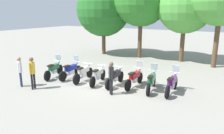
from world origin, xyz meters
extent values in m
plane|color=gray|center=(0.00, 0.00, 0.00)|extent=(80.00, 80.00, 0.00)
cylinder|color=black|center=(-3.85, 0.05, 0.32)|extent=(0.27, 0.64, 0.64)
cylinder|color=black|center=(-3.42, -1.44, 0.32)|extent=(0.27, 0.64, 0.64)
cube|color=silver|center=(-3.85, 0.05, 0.66)|extent=(0.21, 0.38, 0.04)
cube|color=#1E6033|center=(-3.65, -0.64, 0.67)|extent=(0.51, 0.98, 0.30)
cube|color=silver|center=(-3.63, -0.69, 0.40)|extent=(0.32, 0.45, 0.24)
cube|color=black|center=(-3.53, -1.03, 0.86)|extent=(0.35, 0.49, 0.08)
cylinder|color=silver|center=(-3.82, -0.03, 0.64)|extent=(0.11, 0.23, 0.64)
cylinder|color=silver|center=(-3.80, -0.12, 0.97)|extent=(0.61, 0.21, 0.04)
sphere|color=silver|center=(-3.83, 0.00, 0.85)|extent=(0.20, 0.20, 0.16)
cylinder|color=silver|center=(-3.70, -1.03, 0.34)|extent=(0.26, 0.69, 0.07)
cube|color=silver|center=(-3.81, -0.06, 1.17)|extent=(0.38, 0.23, 0.39)
cylinder|color=black|center=(-2.65, 0.50, 0.32)|extent=(0.15, 0.65, 0.64)
cylinder|color=black|center=(-2.53, -1.05, 0.32)|extent=(0.15, 0.65, 0.64)
cube|color=silver|center=(-2.65, 0.50, 0.66)|extent=(0.15, 0.37, 0.04)
cube|color=navy|center=(-2.60, -0.22, 0.67)|extent=(0.33, 0.97, 0.30)
cube|color=silver|center=(-2.59, -0.27, 0.40)|extent=(0.25, 0.42, 0.24)
cube|color=black|center=(-2.57, -0.62, 0.86)|extent=(0.27, 0.46, 0.08)
cylinder|color=silver|center=(-2.65, 0.41, 0.64)|extent=(0.07, 0.23, 0.64)
cylinder|color=silver|center=(-2.64, 0.32, 0.97)|extent=(0.62, 0.08, 0.04)
sphere|color=silver|center=(-2.65, 0.45, 0.85)|extent=(0.17, 0.17, 0.16)
cylinder|color=silver|center=(-2.73, -0.59, 0.34)|extent=(0.12, 0.70, 0.07)
cube|color=silver|center=(-2.64, 0.38, 1.17)|extent=(0.37, 0.16, 0.39)
cylinder|color=black|center=(-1.66, 0.48, 0.32)|extent=(0.19, 0.65, 0.64)
cylinder|color=black|center=(-1.45, -1.06, 0.32)|extent=(0.19, 0.65, 0.64)
cube|color=silver|center=(-1.66, 0.48, 0.66)|extent=(0.17, 0.37, 0.04)
cube|color=silver|center=(-1.56, -0.24, 0.67)|extent=(0.39, 0.98, 0.30)
cube|color=silver|center=(-1.56, -0.29, 0.40)|extent=(0.27, 0.43, 0.24)
cube|color=black|center=(-1.51, -0.64, 0.86)|extent=(0.30, 0.47, 0.08)
cylinder|color=silver|center=(-1.65, 0.39, 0.64)|extent=(0.08, 0.23, 0.64)
cylinder|color=silver|center=(-1.64, 0.30, 0.97)|extent=(0.62, 0.12, 0.04)
sphere|color=silver|center=(-1.66, 0.43, 0.85)|extent=(0.18, 0.18, 0.16)
cylinder|color=silver|center=(-1.67, -0.61, 0.34)|extent=(0.17, 0.70, 0.07)
cylinder|color=black|center=(-0.69, 0.53, 0.32)|extent=(0.24, 0.65, 0.64)
cylinder|color=black|center=(-0.35, -0.98, 0.32)|extent=(0.24, 0.65, 0.64)
cube|color=silver|center=(-0.69, 0.53, 0.66)|extent=(0.19, 0.38, 0.04)
cube|color=silver|center=(-0.53, -0.18, 0.67)|extent=(0.46, 0.98, 0.30)
cube|color=silver|center=(-0.52, -0.23, 0.40)|extent=(0.30, 0.44, 0.24)
cube|color=black|center=(-0.44, -0.57, 0.86)|extent=(0.33, 0.48, 0.08)
cylinder|color=silver|center=(-0.67, 0.44, 0.64)|extent=(0.10, 0.23, 0.64)
cylinder|color=silver|center=(-0.65, 0.35, 0.97)|extent=(0.61, 0.17, 0.04)
sphere|color=silver|center=(-0.68, 0.48, 0.85)|extent=(0.19, 0.19, 0.16)
cylinder|color=silver|center=(-0.61, -0.55, 0.34)|extent=(0.22, 0.70, 0.07)
cylinder|color=black|center=(0.46, 0.74, 0.32)|extent=(0.15, 0.65, 0.64)
cylinder|color=black|center=(0.58, -0.80, 0.32)|extent=(0.15, 0.65, 0.64)
cube|color=silver|center=(0.46, 0.74, 0.66)|extent=(0.15, 0.37, 0.04)
cube|color=black|center=(0.51, 0.02, 0.67)|extent=(0.33, 0.97, 0.30)
cube|color=silver|center=(0.52, -0.03, 0.40)|extent=(0.25, 0.42, 0.24)
cube|color=black|center=(0.55, -0.38, 0.86)|extent=(0.27, 0.46, 0.08)
cylinder|color=silver|center=(0.47, 0.65, 0.64)|extent=(0.07, 0.23, 0.64)
cylinder|color=silver|center=(0.47, 0.56, 0.97)|extent=(0.62, 0.08, 0.04)
sphere|color=silver|center=(0.46, 0.69, 0.85)|extent=(0.17, 0.17, 0.16)
cylinder|color=silver|center=(0.38, -0.34, 0.34)|extent=(0.12, 0.70, 0.07)
cylinder|color=black|center=(1.55, 1.11, 0.32)|extent=(0.11, 0.64, 0.64)
cylinder|color=black|center=(1.57, -0.44, 0.32)|extent=(0.11, 0.64, 0.64)
cube|color=silver|center=(1.55, 1.11, 0.66)|extent=(0.12, 0.36, 0.04)
cube|color=red|center=(1.56, 0.39, 0.67)|extent=(0.27, 0.95, 0.30)
cube|color=silver|center=(1.56, 0.34, 0.40)|extent=(0.22, 0.40, 0.24)
cube|color=black|center=(1.56, -0.01, 0.86)|extent=(0.25, 0.44, 0.08)
cylinder|color=silver|center=(1.55, 1.02, 0.64)|extent=(0.05, 0.23, 0.64)
cylinder|color=silver|center=(1.55, 0.93, 0.97)|extent=(0.62, 0.04, 0.04)
sphere|color=silver|center=(1.55, 1.06, 0.85)|extent=(0.16, 0.16, 0.16)
cylinder|color=silver|center=(1.40, 0.03, 0.34)|extent=(0.08, 0.70, 0.07)
cube|color=silver|center=(1.55, 0.99, 1.17)|extent=(0.36, 0.14, 0.39)
cylinder|color=black|center=(2.45, 1.02, 0.32)|extent=(0.21, 0.65, 0.64)
cylinder|color=black|center=(2.73, -0.51, 0.32)|extent=(0.21, 0.65, 0.64)
cube|color=silver|center=(2.45, 1.02, 0.66)|extent=(0.18, 0.38, 0.04)
cube|color=#1E6033|center=(2.58, 0.31, 0.67)|extent=(0.43, 0.98, 0.30)
cube|color=silver|center=(2.59, 0.26, 0.40)|extent=(0.29, 0.43, 0.24)
cube|color=black|center=(2.66, -0.09, 0.86)|extent=(0.32, 0.48, 0.08)
cylinder|color=silver|center=(2.47, 0.93, 0.64)|extent=(0.09, 0.23, 0.64)
cylinder|color=silver|center=(2.49, 0.84, 0.97)|extent=(0.62, 0.15, 0.04)
sphere|color=silver|center=(2.46, 0.97, 0.85)|extent=(0.19, 0.19, 0.16)
cylinder|color=silver|center=(2.49, -0.07, 0.34)|extent=(0.20, 0.70, 0.07)
cube|color=silver|center=(2.48, 0.90, 1.17)|extent=(0.38, 0.20, 0.39)
cylinder|color=black|center=(3.60, 1.20, 0.32)|extent=(0.12, 0.64, 0.64)
cylinder|color=black|center=(3.66, -0.35, 0.32)|extent=(0.12, 0.64, 0.64)
cube|color=silver|center=(3.60, 1.20, 0.66)|extent=(0.13, 0.36, 0.04)
cube|color=#59196B|center=(3.63, 0.47, 0.67)|extent=(0.29, 0.96, 0.30)
cube|color=silver|center=(3.63, 0.42, 0.40)|extent=(0.23, 0.41, 0.24)
cube|color=black|center=(3.64, 0.07, 0.86)|extent=(0.26, 0.45, 0.08)
cylinder|color=silver|center=(3.61, 1.11, 0.64)|extent=(0.06, 0.23, 0.64)
cylinder|color=silver|center=(3.61, 1.02, 0.97)|extent=(0.62, 0.06, 0.04)
sphere|color=silver|center=(3.61, 1.15, 0.85)|extent=(0.17, 0.17, 0.16)
cylinder|color=silver|center=(3.48, 0.12, 0.34)|extent=(0.09, 0.70, 0.07)
cube|color=silver|center=(3.61, 1.08, 1.17)|extent=(0.36, 0.15, 0.39)
cylinder|color=black|center=(1.00, -1.27, 0.41)|extent=(0.15, 0.15, 0.83)
cylinder|color=black|center=(1.13, -1.38, 0.41)|extent=(0.15, 0.15, 0.83)
cube|color=#262628|center=(1.06, -1.33, 1.13)|extent=(0.30, 0.29, 0.62)
cylinder|color=#262628|center=(0.94, -1.23, 1.15)|extent=(0.11, 0.11, 0.59)
cylinder|color=#262628|center=(1.19, -1.43, 1.15)|extent=(0.11, 0.11, 0.59)
sphere|color=brown|center=(1.06, -1.33, 1.59)|extent=(0.31, 0.31, 0.22)
cylinder|color=black|center=(-2.96, -2.76, 0.43)|extent=(0.12, 0.12, 0.86)
cylinder|color=black|center=(-2.94, -2.93, 0.43)|extent=(0.12, 0.12, 0.86)
cube|color=gold|center=(-2.95, -2.85, 1.18)|extent=(0.22, 0.24, 0.64)
cylinder|color=gold|center=(-2.96, -2.69, 1.20)|extent=(0.09, 0.09, 0.61)
cylinder|color=gold|center=(-2.94, -3.01, 1.20)|extent=(0.09, 0.09, 0.61)
sphere|color=brown|center=(-2.95, -2.85, 1.65)|extent=(0.25, 0.25, 0.23)
cylinder|color=#232D4C|center=(-3.81, -2.97, 0.41)|extent=(0.15, 0.15, 0.82)
cylinder|color=#232D4C|center=(-3.96, -2.88, 0.41)|extent=(0.15, 0.15, 0.82)
cube|color=silver|center=(-3.89, -2.93, 1.12)|extent=(0.29, 0.28, 0.61)
cylinder|color=silver|center=(-3.75, -3.00, 1.14)|extent=(0.11, 0.11, 0.58)
cylinder|color=silver|center=(-4.03, -2.85, 1.14)|extent=(0.11, 0.11, 0.58)
sphere|color=#A87A5B|center=(-3.89, -2.93, 1.57)|extent=(0.30, 0.30, 0.22)
cylinder|color=brown|center=(-5.33, 7.67, 1.25)|extent=(0.36, 0.36, 2.51)
sphere|color=#236623|center=(-5.33, 7.67, 4.30)|extent=(5.12, 5.12, 5.12)
cylinder|color=brown|center=(-1.57, 7.93, 1.76)|extent=(0.36, 0.36, 3.53)
cylinder|color=brown|center=(2.13, 8.25, 1.51)|extent=(0.36, 0.36, 3.02)
sphere|color=#4C9E3D|center=(2.13, 8.25, 4.59)|extent=(4.50, 4.50, 4.50)
cylinder|color=brown|center=(4.76, 7.49, 1.87)|extent=(0.36, 0.36, 3.73)
camera|label=1|loc=(6.50, -10.16, 4.08)|focal=34.80mm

